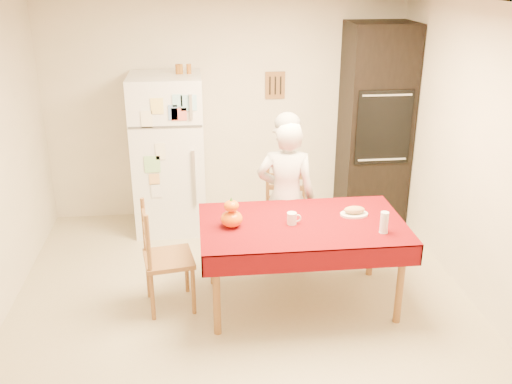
{
  "coord_description": "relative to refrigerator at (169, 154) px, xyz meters",
  "views": [
    {
      "loc": [
        -0.35,
        -4.04,
        2.76
      ],
      "look_at": [
        0.11,
        0.2,
        1.05
      ],
      "focal_mm": 40.0,
      "sensor_mm": 36.0,
      "label": 1
    }
  ],
  "objects": [
    {
      "name": "floor",
      "position": [
        0.65,
        -1.88,
        -0.85
      ],
      "size": [
        4.5,
        4.5,
        0.0
      ],
      "primitive_type": "plane",
      "color": "tan",
      "rests_on": "ground"
    },
    {
      "name": "room_shell",
      "position": [
        0.65,
        -1.88,
        0.77
      ],
      "size": [
        4.02,
        4.52,
        2.51
      ],
      "color": "beige",
      "rests_on": "ground"
    },
    {
      "name": "refrigerator",
      "position": [
        0.0,
        0.0,
        0.0
      ],
      "size": [
        0.75,
        0.74,
        1.7
      ],
      "color": "white",
      "rests_on": "floor"
    },
    {
      "name": "oven_cabinet",
      "position": [
        2.28,
        0.05,
        0.25
      ],
      "size": [
        0.7,
        0.62,
        2.2
      ],
      "color": "black",
      "rests_on": "floor"
    },
    {
      "name": "dining_table",
      "position": [
        1.15,
        -1.69,
        -0.16
      ],
      "size": [
        1.7,
        1.0,
        0.76
      ],
      "color": "brown",
      "rests_on": "floor"
    },
    {
      "name": "chair_far",
      "position": [
        1.13,
        -0.89,
        -0.34
      ],
      "size": [
        0.49,
        0.48,
        0.95
      ],
      "rotation": [
        0.0,
        0.0,
        -0.21
      ],
      "color": "brown",
      "rests_on": "floor"
    },
    {
      "name": "chair_left",
      "position": [
        -0.03,
        -1.64,
        -0.34
      ],
      "size": [
        0.46,
        0.48,
        0.95
      ],
      "rotation": [
        0.0,
        0.0,
        1.73
      ],
      "color": "brown",
      "rests_on": "floor"
    },
    {
      "name": "seated_woman",
      "position": [
        1.11,
        -1.1,
        -0.1
      ],
      "size": [
        0.6,
        0.45,
        1.49
      ],
      "primitive_type": "imported",
      "rotation": [
        0.0,
        0.0,
        2.97
      ],
      "color": "silver",
      "rests_on": "floor"
    },
    {
      "name": "coffee_mug",
      "position": [
        1.06,
        -1.71,
        -0.04
      ],
      "size": [
        0.08,
        0.08,
        0.1
      ],
      "primitive_type": "cylinder",
      "color": "white",
      "rests_on": "dining_table"
    },
    {
      "name": "pumpkin_lower",
      "position": [
        0.56,
        -1.7,
        -0.02
      ],
      "size": [
        0.18,
        0.18,
        0.14
      ],
      "primitive_type": "ellipsoid",
      "color": "#E33705",
      "rests_on": "dining_table"
    },
    {
      "name": "pumpkin_upper",
      "position": [
        0.56,
        -1.7,
        0.09
      ],
      "size": [
        0.12,
        0.12,
        0.09
      ],
      "primitive_type": "ellipsoid",
      "color": "#E04C05",
      "rests_on": "pumpkin_lower"
    },
    {
      "name": "wine_glass",
      "position": [
        1.76,
        -1.95,
        -0.0
      ],
      "size": [
        0.07,
        0.07,
        0.18
      ],
      "primitive_type": "cylinder",
      "color": "white",
      "rests_on": "dining_table"
    },
    {
      "name": "bread_plate",
      "position": [
        1.62,
        -1.59,
        -0.08
      ],
      "size": [
        0.24,
        0.24,
        0.02
      ],
      "primitive_type": "cylinder",
      "color": "white",
      "rests_on": "dining_table"
    },
    {
      "name": "bread_loaf",
      "position": [
        1.62,
        -1.59,
        -0.04
      ],
      "size": [
        0.18,
        0.1,
        0.06
      ],
      "primitive_type": "ellipsoid",
      "color": "#AD7C55",
      "rests_on": "bread_plate"
    },
    {
      "name": "spice_jar_left",
      "position": [
        0.14,
        0.05,
        0.9
      ],
      "size": [
        0.05,
        0.05,
        0.1
      ],
      "primitive_type": "cylinder",
      "color": "brown",
      "rests_on": "refrigerator"
    },
    {
      "name": "spice_jar_mid",
      "position": [
        0.17,
        0.05,
        0.9
      ],
      "size": [
        0.05,
        0.05,
        0.1
      ],
      "primitive_type": "cylinder",
      "color": "brown",
      "rests_on": "refrigerator"
    },
    {
      "name": "spice_jar_right",
      "position": [
        0.25,
        0.05,
        0.9
      ],
      "size": [
        0.05,
        0.05,
        0.1
      ],
      "primitive_type": "cylinder",
      "color": "#98551B",
      "rests_on": "refrigerator"
    }
  ]
}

